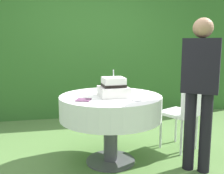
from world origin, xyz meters
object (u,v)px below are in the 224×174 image
Objects in this scene: serving_plate_near at (137,100)px; napkin_stack at (83,100)px; cake_table at (111,108)px; serving_plate_far at (142,94)px; wedding_cake at (114,88)px; standing_person at (200,85)px; garden_chair at (185,109)px.

serving_plate_near is 0.79× the size of napkin_stack.
cake_table is 11.29× the size of serving_plate_far.
wedding_cake is at bearing -60.98° from cake_table.
wedding_cake is 0.20× the size of standing_person.
wedding_cake is 0.33m from serving_plate_near.
serving_plate_near is 0.33m from serving_plate_far.
garden_chair is at bearing 76.87° from standing_person.
serving_plate_near is (0.21, -0.31, 0.15)m from cake_table.
napkin_stack reaches higher than cake_table.
serving_plate_near is at bearing -55.81° from wedding_cake.
napkin_stack is at bearing -166.08° from serving_plate_far.
napkin_stack is (-0.68, -0.17, -0.00)m from serving_plate_far.
serving_plate_far is at bearing 61.76° from serving_plate_near.
standing_person is (0.83, -0.35, 0.06)m from wedding_cake.
serving_plate_far is 0.71× the size of napkin_stack.
standing_person reaches higher than serving_plate_far.
wedding_cake is 0.36× the size of garden_chair.
standing_person is at bearing -37.39° from serving_plate_far.
serving_plate_far is 0.11× the size of garden_chair.
serving_plate_near is 0.92m from garden_chair.
napkin_stack is at bearing 170.07° from standing_person.
standing_person reaches higher than garden_chair.
napkin_stack is (-0.32, -0.19, 0.15)m from cake_table.
cake_table is 0.40m from serving_plate_near.
wedding_cake reaches higher than cake_table.
serving_plate_near is at bearing 172.55° from standing_person.
standing_person is at bearing -9.93° from napkin_stack.
garden_chair is at bearing 29.96° from serving_plate_near.
wedding_cake reaches higher than napkin_stack.
cake_table is at bearing -172.27° from garden_chair.
cake_table is at bearing 155.09° from standing_person.
garden_chair is (0.77, 0.44, -0.24)m from serving_plate_near.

